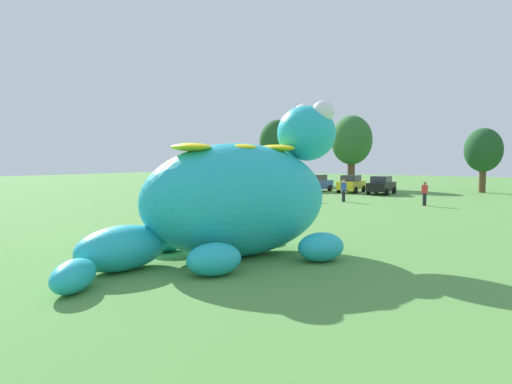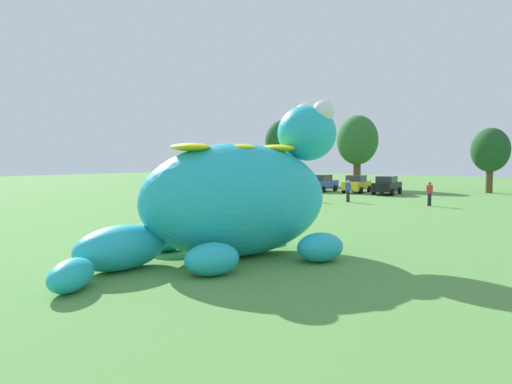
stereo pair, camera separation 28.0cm
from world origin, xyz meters
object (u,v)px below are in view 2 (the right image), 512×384
(spectator_near_inflatable, at_px, (430,194))
(giant_inflatable_creature, at_px, (237,198))
(car_blue, at_px, (322,183))
(spectator_mid_field, at_px, (348,191))
(car_black, at_px, (387,185))
(car_yellow, at_px, (357,184))
(spectator_by_cars, at_px, (309,190))

(spectator_near_inflatable, bearing_deg, giant_inflatable_creature, -88.74)
(car_blue, relative_size, spectator_mid_field, 2.43)
(giant_inflatable_creature, xyz_separation_m, car_blue, (-13.68, 28.44, -1.14))
(car_blue, relative_size, car_black, 0.97)
(car_yellow, xyz_separation_m, spectator_mid_field, (4.02, -9.43, -0.01))
(spectator_by_cars, bearing_deg, car_yellow, 97.32)
(car_yellow, distance_m, spectator_by_cars, 10.90)
(spectator_by_cars, bearing_deg, spectator_near_inflatable, 15.42)
(car_black, relative_size, spectator_by_cars, 2.50)
(giant_inflatable_creature, bearing_deg, spectator_mid_field, 107.51)
(car_black, relative_size, spectator_near_inflatable, 2.50)
(car_blue, relative_size, car_yellow, 0.97)
(car_black, height_order, spectator_near_inflatable, car_black)
(spectator_near_inflatable, relative_size, spectator_mid_field, 1.00)
(car_blue, bearing_deg, spectator_by_cars, -64.19)
(car_yellow, height_order, spectator_near_inflatable, car_yellow)
(spectator_near_inflatable, bearing_deg, car_blue, 150.92)
(car_blue, xyz_separation_m, car_yellow, (3.30, 1.12, 0.00))
(car_blue, distance_m, car_black, 6.66)
(spectator_near_inflatable, xyz_separation_m, spectator_mid_field, (-5.89, -0.96, 0.00))
(spectator_mid_field, relative_size, spectator_by_cars, 1.00)
(giant_inflatable_creature, relative_size, spectator_near_inflatable, 6.42)
(car_yellow, height_order, spectator_mid_field, car_yellow)
(spectator_near_inflatable, height_order, spectator_mid_field, same)
(car_blue, distance_m, spectator_mid_field, 11.08)
(car_yellow, xyz_separation_m, spectator_near_inflatable, (9.91, -8.46, -0.01))
(giant_inflatable_creature, distance_m, car_black, 29.97)
(car_yellow, bearing_deg, car_blue, -161.31)
(car_yellow, bearing_deg, spectator_by_cars, -82.68)
(spectator_near_inflatable, distance_m, spectator_by_cars, 8.84)
(giant_inflatable_creature, bearing_deg, car_blue, 115.68)
(car_black, relative_size, spectator_mid_field, 2.50)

